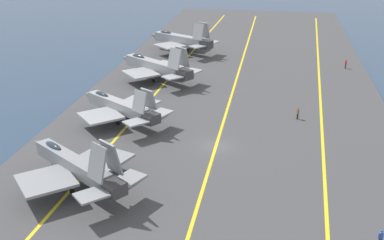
# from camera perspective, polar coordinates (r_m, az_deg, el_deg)

# --- Properties ---
(ground_plane) EXTENTS (2000.00, 2000.00, 0.00)m
(ground_plane) POSITION_cam_1_polar(r_m,az_deg,el_deg) (58.91, 2.86, -3.44)
(ground_plane) COLOR navy
(carrier_deck) EXTENTS (202.01, 46.25, 0.40)m
(carrier_deck) POSITION_cam_1_polar(r_m,az_deg,el_deg) (58.82, 2.86, -3.27)
(carrier_deck) COLOR #424244
(carrier_deck) RESTS_ON ground
(deck_stripe_foul_line) EXTENTS (181.60, 9.49, 0.01)m
(deck_stripe_foul_line) POSITION_cam_1_polar(r_m,az_deg,el_deg) (58.73, 15.29, -3.90)
(deck_stripe_foul_line) COLOR yellow
(deck_stripe_foul_line) RESTS_ON carrier_deck
(deck_stripe_centerline) EXTENTS (181.81, 0.36, 0.01)m
(deck_stripe_centerline) POSITION_cam_1_polar(r_m,az_deg,el_deg) (58.73, 2.86, -3.09)
(deck_stripe_centerline) COLOR yellow
(deck_stripe_centerline) RESTS_ON carrier_deck
(deck_stripe_edge_line) EXTENTS (181.70, 7.20, 0.01)m
(deck_stripe_edge_line) POSITION_cam_1_polar(r_m,az_deg,el_deg) (61.43, -8.99, -2.17)
(deck_stripe_edge_line) COLOR yellow
(deck_stripe_edge_line) RESTS_ON carrier_deck
(parked_jet_second) EXTENTS (12.96, 15.10, 6.68)m
(parked_jet_second) POSITION_cam_1_polar(r_m,az_deg,el_deg) (49.93, -13.65, -5.23)
(parked_jet_second) COLOR gray
(parked_jet_second) RESTS_ON carrier_deck
(parked_jet_third) EXTENTS (12.52, 14.83, 5.70)m
(parked_jet_third) POSITION_cam_1_polar(r_m,az_deg,el_deg) (65.71, -8.56, 1.60)
(parked_jet_third) COLOR #93999E
(parked_jet_third) RESTS_ON carrier_deck
(parked_jet_fourth) EXTENTS (13.37, 16.59, 6.62)m
(parked_jet_fourth) POSITION_cam_1_polar(r_m,az_deg,el_deg) (83.53, -4.42, 6.40)
(parked_jet_fourth) COLOR #93999E
(parked_jet_fourth) RESTS_ON carrier_deck
(parked_jet_fifth) EXTENTS (12.80, 16.16, 6.92)m
(parked_jet_fifth) POSITION_cam_1_polar(r_m,az_deg,el_deg) (101.80, -1.41, 9.50)
(parked_jet_fifth) COLOR #93999E
(parked_jet_fifth) RESTS_ON carrier_deck
(crew_brown_vest) EXTENTS (0.44, 0.37, 1.72)m
(crew_brown_vest) POSITION_cam_1_polar(r_m,az_deg,el_deg) (67.92, 12.43, 0.85)
(crew_brown_vest) COLOR #232328
(crew_brown_vest) RESTS_ON carrier_deck
(crew_blue_vest) EXTENTS (0.34, 0.43, 1.69)m
(crew_blue_vest) POSITION_cam_1_polar(r_m,az_deg,el_deg) (43.95, 21.45, -12.85)
(crew_blue_vest) COLOR #232328
(crew_blue_vest) RESTS_ON carrier_deck
(crew_red_vest) EXTENTS (0.41, 0.30, 1.75)m
(crew_red_vest) POSITION_cam_1_polar(r_m,az_deg,el_deg) (94.82, 17.76, 6.39)
(crew_red_vest) COLOR #383328
(crew_red_vest) RESTS_ON carrier_deck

